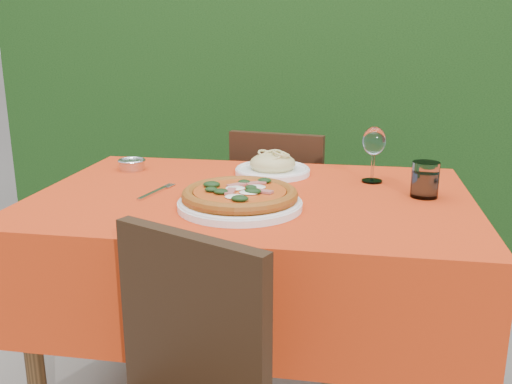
% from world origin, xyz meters
% --- Properties ---
extents(hedge, '(3.20, 0.55, 1.78)m').
position_xyz_m(hedge, '(0.00, 1.55, 0.92)').
color(hedge, black).
rests_on(hedge, ground).
extents(dining_table, '(1.26, 0.86, 0.75)m').
position_xyz_m(dining_table, '(0.00, 0.00, 0.60)').
color(dining_table, '#4D3118').
rests_on(dining_table, ground).
extents(chair_far, '(0.43, 0.43, 0.83)m').
position_xyz_m(chair_far, '(0.01, 0.66, 0.48)').
color(chair_far, black).
rests_on(chair_far, ground).
extents(pizza_plate, '(0.40, 0.40, 0.06)m').
position_xyz_m(pizza_plate, '(-0.01, -0.15, 0.78)').
color(pizza_plate, white).
rests_on(pizza_plate, dining_table).
extents(pasta_plate, '(0.25, 0.25, 0.07)m').
position_xyz_m(pasta_plate, '(0.02, 0.25, 0.77)').
color(pasta_plate, white).
rests_on(pasta_plate, dining_table).
extents(water_glass, '(0.08, 0.08, 0.10)m').
position_xyz_m(water_glass, '(0.49, 0.05, 0.79)').
color(water_glass, silver).
rests_on(water_glass, dining_table).
extents(wine_glass, '(0.07, 0.07, 0.18)m').
position_xyz_m(wine_glass, '(0.35, 0.20, 0.87)').
color(wine_glass, white).
rests_on(wine_glass, dining_table).
extents(fork, '(0.07, 0.20, 0.01)m').
position_xyz_m(fork, '(-0.29, -0.05, 0.75)').
color(fork, silver).
rests_on(fork, dining_table).
extents(steel_ramekin, '(0.09, 0.09, 0.03)m').
position_xyz_m(steel_ramekin, '(-0.46, 0.23, 0.76)').
color(steel_ramekin, silver).
rests_on(steel_ramekin, dining_table).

